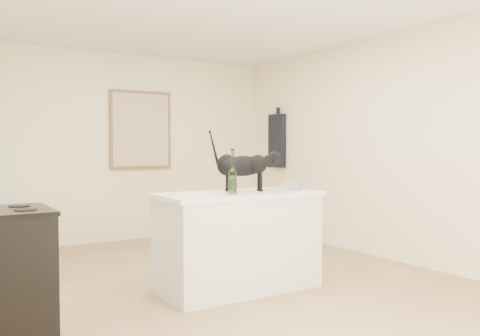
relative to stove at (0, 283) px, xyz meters
The scene contains 13 objects.
floor 2.09m from the stove, 17.10° to the left, with size 5.50×5.50×0.00m, color tan.
ceiling 2.96m from the stove, 17.10° to the left, with size 5.50×5.50×0.00m, color white.
wall_back 3.97m from the stove, 59.80° to the left, with size 4.50×4.50×0.00m, color #FFF2C5.
wall_right 4.33m from the stove, ahead, with size 5.50×5.50×0.00m, color #FFF2C5.
island_base 2.09m from the stove, 11.04° to the left, with size 1.44×0.67×0.86m, color white.
island_top 2.13m from the stove, 11.04° to the left, with size 1.50×0.70×0.04m, color white.
stove is the anchor object (origin of this frame).
artwork_frame 4.16m from the stove, 55.87° to the left, with size 0.90×0.03×1.10m, color brown.
artwork_canvas 4.14m from the stove, 55.73° to the left, with size 0.82×0.00×1.02m, color beige.
hanging_garment 5.01m from the stove, 32.62° to the left, with size 0.08×0.34×0.80m, color black.
black_cat 2.30m from the stove, 12.49° to the left, with size 0.61×0.18×0.42m, color black, non-canonical shape.
wine_bottle 2.03m from the stove, ahead, with size 0.08×0.08×0.35m, color #255923.
glass_bowl 2.74m from the stove, ahead, with size 0.26×0.26×0.06m, color white.
Camera 1 is at (-2.38, -4.16, 1.33)m, focal length 38.34 mm.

